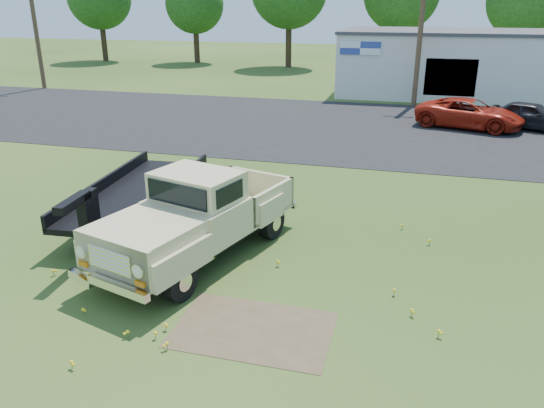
{
  "coord_description": "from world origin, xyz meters",
  "views": [
    {
      "loc": [
        4.1,
        -11.24,
        5.89
      ],
      "look_at": [
        0.79,
        1.0,
        1.03
      ],
      "focal_mm": 35.0,
      "sensor_mm": 36.0,
      "label": 1
    }
  ],
  "objects_px": {
    "dark_sedan": "(531,116)",
    "vintage_pickup_truck": "(199,215)",
    "red_pickup": "(469,114)",
    "flatbed_trailer": "(138,188)"
  },
  "relations": [
    {
      "from": "vintage_pickup_truck",
      "to": "dark_sedan",
      "type": "height_order",
      "value": "vintage_pickup_truck"
    },
    {
      "from": "vintage_pickup_truck",
      "to": "flatbed_trailer",
      "type": "xyz_separation_m",
      "value": [
        -2.65,
        1.87,
        -0.19
      ]
    },
    {
      "from": "vintage_pickup_truck",
      "to": "flatbed_trailer",
      "type": "distance_m",
      "value": 3.25
    },
    {
      "from": "flatbed_trailer",
      "to": "vintage_pickup_truck",
      "type": "bearing_deg",
      "value": -39.2
    },
    {
      "from": "dark_sedan",
      "to": "vintage_pickup_truck",
      "type": "bearing_deg",
      "value": 172.52
    },
    {
      "from": "red_pickup",
      "to": "dark_sedan",
      "type": "relative_size",
      "value": 1.3
    },
    {
      "from": "vintage_pickup_truck",
      "to": "red_pickup",
      "type": "xyz_separation_m",
      "value": [
        7.4,
        16.71,
        -0.38
      ]
    },
    {
      "from": "vintage_pickup_truck",
      "to": "flatbed_trailer",
      "type": "relative_size",
      "value": 0.91
    },
    {
      "from": "vintage_pickup_truck",
      "to": "red_pickup",
      "type": "bearing_deg",
      "value": 82.43
    },
    {
      "from": "flatbed_trailer",
      "to": "red_pickup",
      "type": "distance_m",
      "value": 17.93
    }
  ]
}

